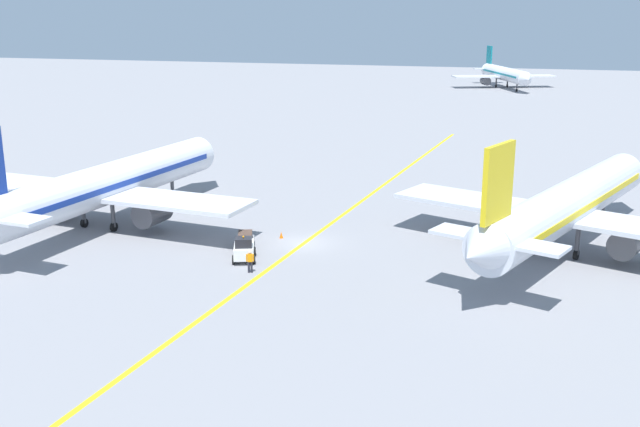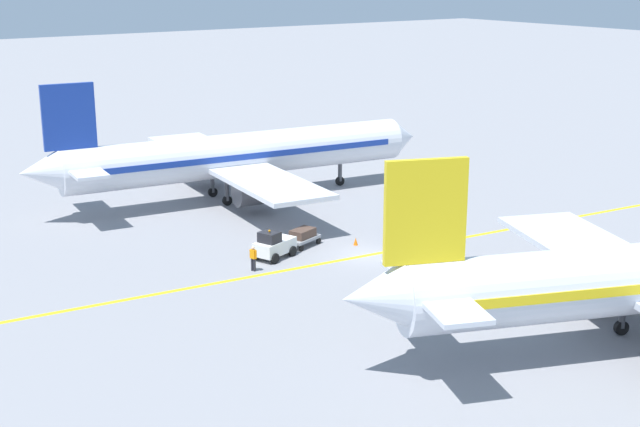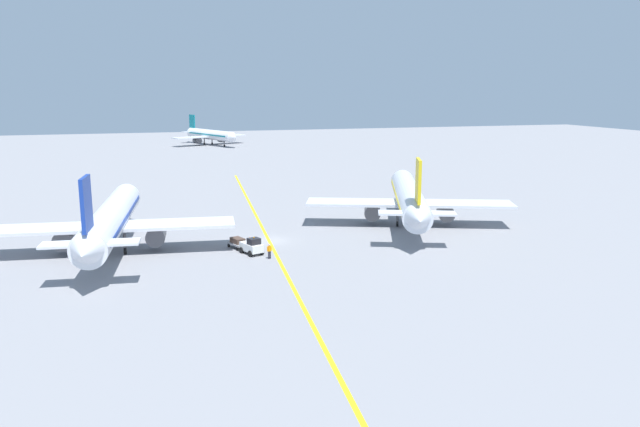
% 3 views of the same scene
% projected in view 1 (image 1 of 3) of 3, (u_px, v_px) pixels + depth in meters
% --- Properties ---
extents(ground_plane, '(400.00, 400.00, 0.00)m').
position_uv_depth(ground_plane, '(304.00, 243.00, 61.98)').
color(ground_plane, gray).
extents(apron_yellow_centreline, '(11.46, 119.53, 0.01)m').
position_uv_depth(apron_yellow_centreline, '(304.00, 243.00, 61.98)').
color(apron_yellow_centreline, yellow).
rests_on(apron_yellow_centreline, ground).
extents(airplane_at_gate, '(28.41, 35.54, 10.60)m').
position_uv_depth(airplane_at_gate, '(107.00, 185.00, 66.28)').
color(airplane_at_gate, silver).
rests_on(airplane_at_gate, ground).
extents(airplane_adjacent_stand, '(28.02, 34.24, 10.60)m').
position_uv_depth(airplane_adjacent_stand, '(566.00, 206.00, 59.07)').
color(airplane_adjacent_stand, silver).
rests_on(airplane_adjacent_stand, ground).
extents(airplane_distant_taxiing, '(25.11, 30.61, 9.54)m').
position_uv_depth(airplane_distant_taxiing, '(504.00, 74.00, 183.47)').
color(airplane_distant_taxiing, silver).
rests_on(airplane_distant_taxiing, ground).
extents(baggage_tug_white, '(2.55, 3.33, 2.11)m').
position_uv_depth(baggage_tug_white, '(244.00, 249.00, 57.55)').
color(baggage_tug_white, white).
rests_on(baggage_tug_white, ground).
extents(baggage_cart_trailing, '(2.20, 2.92, 1.24)m').
position_uv_depth(baggage_cart_trailing, '(245.00, 238.00, 60.76)').
color(baggage_cart_trailing, gray).
rests_on(baggage_cart_trailing, ground).
extents(ground_crew_worker, '(0.55, 0.33, 1.68)m').
position_uv_depth(ground_crew_worker, '(250.00, 261.00, 54.84)').
color(ground_crew_worker, '#23232D').
rests_on(ground_crew_worker, ground).
extents(traffic_cone_near_nose, '(0.32, 0.32, 0.55)m').
position_uv_depth(traffic_cone_near_nose, '(281.00, 235.00, 63.29)').
color(traffic_cone_near_nose, orange).
rests_on(traffic_cone_near_nose, ground).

